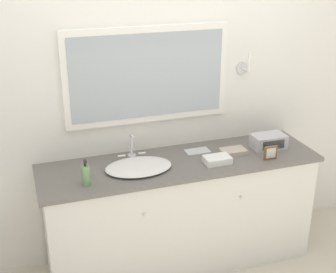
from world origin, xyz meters
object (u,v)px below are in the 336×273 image
appliance_box (268,141)px  picture_frame (271,153)px  soap_bottle (86,175)px  sink_basin (138,166)px

appliance_box → picture_frame: same height
soap_bottle → picture_frame: soap_bottle is taller
picture_frame → appliance_box: bearing=64.1°
sink_basin → appliance_box: sink_basin is taller
sink_basin → soap_bottle: sink_basin is taller
soap_bottle → appliance_box: (1.39, 0.15, -0.02)m
soap_bottle → picture_frame: 1.30m
picture_frame → soap_bottle: bearing=178.4°
appliance_box → picture_frame: bearing=-115.9°
soap_bottle → appliance_box: soap_bottle is taller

